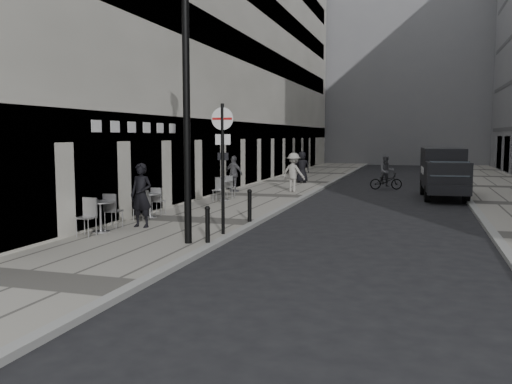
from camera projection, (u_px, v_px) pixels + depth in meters
ground at (21, 351)px, 7.12m from camera, size 120.00×120.00×0.00m
sidewalk at (261, 196)px, 24.82m from camera, size 4.00×60.00×0.12m
building_left at (226, 28)px, 31.24m from camera, size 4.00×45.00×18.00m
building_far at (390, 60)px, 58.85m from camera, size 24.00×16.00×22.00m
walking_man at (141, 195)px, 15.99m from camera, size 0.73×0.51×1.90m
sign_post at (223, 151)px, 14.73m from camera, size 0.61×0.10×3.57m
lamppost at (186, 86)px, 13.29m from camera, size 0.32×0.32×7.04m
bollard_near at (208, 226)px, 13.70m from camera, size 0.12×0.12×0.88m
bollard_far at (250, 207)px, 17.07m from camera, size 0.13×0.13×0.96m
panel_van at (444, 170)px, 24.42m from camera, size 2.05×4.89×2.26m
cyclist at (386, 176)px, 28.47m from camera, size 1.77×1.02×1.81m
pedestrian_a at (234, 174)px, 26.04m from camera, size 1.11×0.78×1.74m
pedestrian_b at (294, 172)px, 26.07m from camera, size 1.38×1.08×1.88m
pedestrian_c at (302, 167)px, 31.17m from camera, size 1.04×0.90×1.81m
cafe_table_near at (100, 214)px, 15.20m from camera, size 0.80×1.80×1.02m
cafe_table_mid at (150, 203)px, 17.98m from camera, size 0.73×1.65×0.94m
cafe_table_far at (224, 188)px, 22.73m from camera, size 0.77×1.74×0.99m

